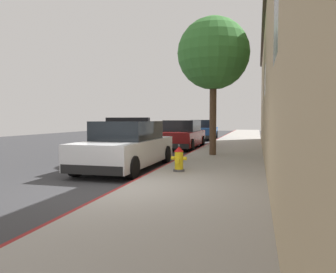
{
  "coord_description": "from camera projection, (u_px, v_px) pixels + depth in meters",
  "views": [
    {
      "loc": [
        2.82,
        -6.72,
        1.63
      ],
      "look_at": [
        -0.31,
        4.82,
        1.0
      ],
      "focal_mm": 35.49,
      "sensor_mm": 36.0,
      "label": 1
    }
  ],
  "objects": [
    {
      "name": "ground_plane",
      "position": [
        119.0,
        151.0,
        18.11
      ],
      "size": [
        30.77,
        60.0,
        0.2
      ],
      "primitive_type": "cube",
      "color": "#353538"
    },
    {
      "name": "sidewalk_pavement",
      "position": [
        230.0,
        150.0,
        16.54
      ],
      "size": [
        3.05,
        60.0,
        0.16
      ],
      "primitive_type": "cube",
      "color": "#9E9991",
      "rests_on": "ground"
    },
    {
      "name": "curb_painted_edge",
      "position": [
        199.0,
        149.0,
        16.95
      ],
      "size": [
        0.08,
        60.0,
        0.16
      ],
      "primitive_type": "cube",
      "color": "maroon",
      "rests_on": "ground"
    },
    {
      "name": "police_cruiser",
      "position": [
        127.0,
        146.0,
        10.83
      ],
      "size": [
        1.94,
        4.84,
        1.68
      ],
      "color": "white",
      "rests_on": "ground"
    },
    {
      "name": "parked_car_silver_ahead",
      "position": [
        182.0,
        135.0,
        18.42
      ],
      "size": [
        1.94,
        4.84,
        1.56
      ],
      "color": "maroon",
      "rests_on": "ground"
    },
    {
      "name": "parked_car_dark_far",
      "position": [
        203.0,
        130.0,
        26.44
      ],
      "size": [
        1.94,
        4.84,
        1.56
      ],
      "color": "navy",
      "rests_on": "ground"
    },
    {
      "name": "fire_hydrant",
      "position": [
        179.0,
        159.0,
        9.33
      ],
      "size": [
        0.44,
        0.4,
        0.76
      ],
      "color": "#4C4C51",
      "rests_on": "sidewalk_pavement"
    },
    {
      "name": "street_tree",
      "position": [
        213.0,
        54.0,
        13.49
      ],
      "size": [
        2.93,
        2.93,
        5.61
      ],
      "color": "brown",
      "rests_on": "sidewalk_pavement"
    }
  ]
}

